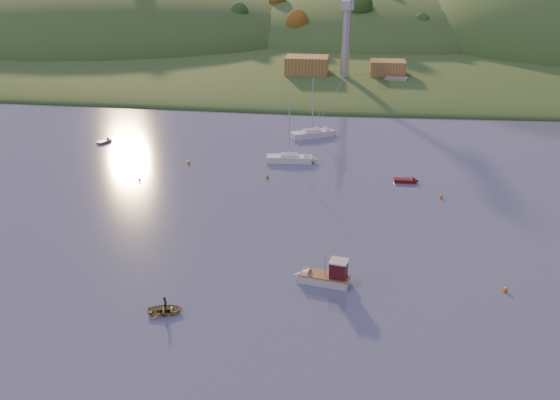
# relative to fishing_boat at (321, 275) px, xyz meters

# --- Properties ---
(ground) EXTENTS (500.00, 500.00, 0.00)m
(ground) POSITION_rel_fishing_boat_xyz_m (-2.32, -18.33, -0.88)
(ground) COLOR #3A415E
(ground) RESTS_ON ground
(far_shore) EXTENTS (620.00, 220.00, 1.50)m
(far_shore) POSITION_rel_fishing_boat_xyz_m (-2.32, 211.67, -0.88)
(far_shore) COLOR #2A5020
(far_shore) RESTS_ON ground
(shore_slope) EXTENTS (640.00, 150.00, 7.00)m
(shore_slope) POSITION_rel_fishing_boat_xyz_m (-2.32, 146.67, -0.88)
(shore_slope) COLOR #2A5020
(shore_slope) RESTS_ON ground
(hill_left) EXTENTS (170.00, 140.00, 44.00)m
(hill_left) POSITION_rel_fishing_boat_xyz_m (-92.32, 181.67, -0.88)
(hill_left) COLOR #2A5020
(hill_left) RESTS_ON ground
(hill_center) EXTENTS (140.00, 120.00, 36.00)m
(hill_center) POSITION_rel_fishing_boat_xyz_m (7.68, 191.67, -0.88)
(hill_center) COLOR #2A5020
(hill_center) RESTS_ON ground
(hillside_trees) EXTENTS (280.00, 50.00, 32.00)m
(hillside_trees) POSITION_rel_fishing_boat_xyz_m (-2.32, 166.67, -0.88)
(hillside_trees) COLOR #203F16
(hillside_trees) RESTS_ON ground
(wharf) EXTENTS (42.00, 16.00, 2.40)m
(wharf) POSITION_rel_fishing_boat_xyz_m (2.68, 103.67, 0.32)
(wharf) COLOR slate
(wharf) RESTS_ON ground
(shed_west) EXTENTS (11.00, 8.00, 4.80)m
(shed_west) POSITION_rel_fishing_boat_xyz_m (-10.32, 104.67, 3.92)
(shed_west) COLOR #915E30
(shed_west) RESTS_ON wharf
(shed_east) EXTENTS (9.00, 7.00, 4.00)m
(shed_east) POSITION_rel_fishing_boat_xyz_m (10.68, 105.67, 3.52)
(shed_east) COLOR #915E30
(shed_east) RESTS_ON wharf
(dock_crane) EXTENTS (3.20, 28.00, 20.30)m
(dock_crane) POSITION_rel_fishing_boat_xyz_m (-0.32, 100.06, 16.29)
(dock_crane) COLOR #B7B7BC
(dock_crane) RESTS_ON wharf
(fishing_boat) EXTENTS (6.54, 3.18, 4.01)m
(fishing_boat) POSITION_rel_fishing_boat_xyz_m (0.00, 0.00, 0.00)
(fishing_boat) COLOR silver
(fishing_boat) RESTS_ON ground
(sailboat_near) EXTENTS (8.40, 6.06, 11.40)m
(sailboat_near) POSITION_rel_fishing_boat_xyz_m (-5.17, 55.56, -0.15)
(sailboat_near) COLOR white
(sailboat_near) RESTS_ON ground
(sailboat_far) EXTENTS (7.72, 2.71, 10.55)m
(sailboat_far) POSITION_rel_fishing_boat_xyz_m (-7.87, 40.16, -0.19)
(sailboat_far) COLOR white
(sailboat_far) RESTS_ON ground
(canoe) EXTENTS (3.97, 3.23, 0.72)m
(canoe) POSITION_rel_fishing_boat_xyz_m (-14.98, -7.96, -0.52)
(canoe) COLOR #9E8C57
(canoe) RESTS_ON ground
(paddler) EXTENTS (0.50, 0.64, 1.57)m
(paddler) POSITION_rel_fishing_boat_xyz_m (-14.98, -7.96, -0.10)
(paddler) COLOR black
(paddler) RESTS_ON ground
(red_tender) EXTENTS (3.88, 1.37, 1.31)m
(red_tender) POSITION_rel_fishing_boat_xyz_m (11.69, 32.64, -0.61)
(red_tender) COLOR #550C14
(red_tender) RESTS_ON ground
(grey_dinghy) EXTENTS (2.51, 3.31, 1.17)m
(grey_dinghy) POSITION_rel_fishing_boat_xyz_m (-42.89, 47.34, -0.65)
(grey_dinghy) COLOR #506069
(grey_dinghy) RESTS_ON ground
(work_vessel) EXTENTS (13.39, 6.98, 3.28)m
(work_vessel) POSITION_rel_fishing_boat_xyz_m (12.68, 99.67, 0.28)
(work_vessel) COLOR slate
(work_vessel) RESTS_ON ground
(buoy_0) EXTENTS (0.50, 0.50, 0.50)m
(buoy_0) POSITION_rel_fishing_boat_xyz_m (19.53, 0.50, -0.63)
(buoy_0) COLOR orange
(buoy_0) RESTS_ON ground
(buoy_1) EXTENTS (0.50, 0.50, 0.50)m
(buoy_1) POSITION_rel_fishing_boat_xyz_m (15.80, 26.66, -0.63)
(buoy_1) COLOR orange
(buoy_1) RESTS_ON ground
(buoy_2) EXTENTS (0.50, 0.50, 0.50)m
(buoy_2) POSITION_rel_fishing_boat_xyz_m (-24.58, 37.17, -0.63)
(buoy_2) COLOR orange
(buoy_2) RESTS_ON ground
(buoy_3) EXTENTS (0.50, 0.50, 0.50)m
(buoy_3) POSITION_rel_fishing_boat_xyz_m (-10.46, 31.94, -0.63)
(buoy_3) COLOR orange
(buoy_3) RESTS_ON ground
(buoy_4) EXTENTS (0.50, 0.50, 0.50)m
(buoy_4) POSITION_rel_fishing_boat_xyz_m (-30.03, 28.15, -0.63)
(buoy_4) COLOR orange
(buoy_4) RESTS_ON ground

